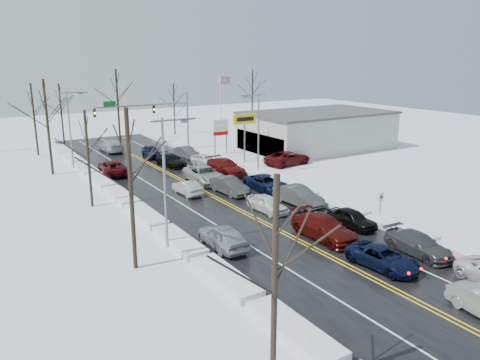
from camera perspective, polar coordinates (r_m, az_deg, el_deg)
ground at (r=40.20m, az=0.10°, el=-3.78°), size 160.00×160.00×0.00m
road_surface at (r=41.83m, az=-1.35°, el=-3.02°), size 14.00×84.00×0.01m
snow_bank_left at (r=38.75m, az=-11.12°, el=-4.79°), size 1.66×72.00×0.50m
snow_bank_right at (r=45.97m, az=6.84°, el=-1.48°), size 1.66×72.00×0.50m
traffic_signal_mast at (r=65.20m, az=-10.48°, el=8.13°), size 13.28×0.39×8.00m
tires_plus_sign at (r=57.76m, az=0.57°, el=7.05°), size 3.20×0.34×6.00m
used_vehicles_sign at (r=63.10m, az=-2.37°, el=6.17°), size 2.20×0.22×4.65m
speed_limit_sign at (r=38.99m, az=16.79°, el=-2.51°), size 0.55×0.09×2.35m
flagpole at (r=71.98m, az=-2.29°, el=9.34°), size 1.87×1.20×10.00m
dealership_building at (r=67.70m, az=9.38°, el=6.01°), size 20.40×12.40×5.30m
streetlight_ne at (r=51.55m, az=2.08°, el=6.45°), size 3.20×0.25×9.00m
streetlight_sw at (r=31.63m, az=-8.88°, el=0.89°), size 3.20×0.25×9.00m
streetlight_nw at (r=58.07m, az=-19.89°, el=6.53°), size 3.20×0.25×9.00m
tree_left_a at (r=16.70m, az=4.33°, el=-8.34°), size 3.60×3.60×9.00m
tree_left_b at (r=28.34m, az=-13.38°, el=2.51°), size 4.00×4.00×10.00m
tree_left_c at (r=42.05m, az=-18.17°, el=4.66°), size 3.40×3.40×8.50m
tree_left_d at (r=55.35m, az=-22.57°, el=8.03°), size 4.20×4.20×10.50m
tree_left_e at (r=67.29m, az=-23.94°, el=8.31°), size 3.80×3.80×9.50m
tree_far_b at (r=74.98m, az=-21.06°, el=8.87°), size 3.60×3.60×9.00m
tree_far_c at (r=74.88m, az=-14.77°, el=10.43°), size 4.40×4.40×11.00m
tree_far_d at (r=79.91m, az=-8.07°, el=9.76°), size 3.40×3.40×8.50m
tree_far_e at (r=87.90m, az=1.52°, el=11.27°), size 4.20×4.20×10.50m
queued_car_2 at (r=31.17m, az=16.94°, el=-10.18°), size 2.63×4.97×1.33m
queued_car_3 at (r=34.86m, az=10.16°, el=-7.01°), size 2.37×5.78×1.67m
queued_car_4 at (r=40.05m, az=3.32°, el=-3.88°), size 1.97×4.32×1.44m
queued_car_5 at (r=45.18m, az=-1.32°, el=-1.66°), size 2.09×4.93×1.58m
queued_car_6 at (r=49.33m, az=-4.37°, el=-0.28°), size 3.13×6.25×1.70m
queued_car_7 at (r=57.04m, az=-8.40°, el=1.69°), size 2.60×5.22×1.46m
queued_car_8 at (r=62.43m, az=-10.73°, el=2.73°), size 2.42×4.78×1.56m
queued_car_11 at (r=33.91m, az=20.81°, el=-8.44°), size 2.22×5.01×1.43m
queued_car_12 at (r=37.53m, az=13.42°, el=-5.59°), size 1.98×4.32×1.44m
queued_car_13 at (r=42.18m, az=7.08°, el=-2.99°), size 2.25×5.21×1.67m
queued_car_14 at (r=46.16m, az=3.29°, el=-1.32°), size 2.62×5.53×1.52m
queued_car_15 at (r=52.62m, az=-1.75°, el=0.72°), size 2.60×5.92×1.69m
queued_car_16 at (r=56.54m, az=-4.27°, el=1.69°), size 2.33×4.56×1.48m
queued_car_17 at (r=61.55m, az=-6.53°, el=2.72°), size 1.98×4.54×1.45m
oncoming_car_0 at (r=45.23m, az=-6.41°, el=-1.74°), size 1.56×4.11×1.34m
oncoming_car_1 at (r=54.42m, az=-15.17°, el=0.68°), size 3.42×6.15×1.63m
oncoming_car_2 at (r=67.63m, az=-15.41°, el=3.38°), size 2.44×5.81×1.68m
oncoming_car_3 at (r=32.81m, az=-2.09°, el=-8.20°), size 2.06×4.89×1.65m
parked_car_0 at (r=57.50m, az=5.83°, el=1.88°), size 6.38×3.52×1.69m
parked_car_1 at (r=61.33m, az=6.19°, el=2.69°), size 2.72×5.29×1.47m
parked_car_2 at (r=65.91m, az=1.12°, el=3.62°), size 1.66×3.93×1.33m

